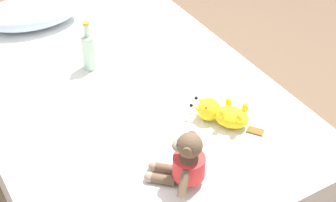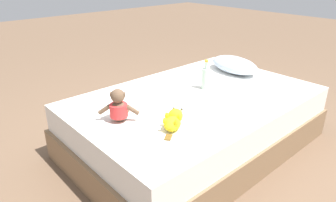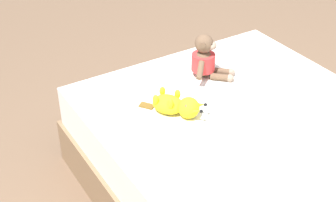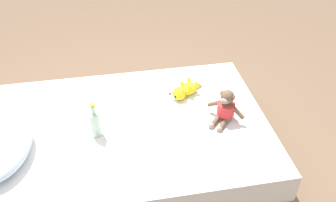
% 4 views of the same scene
% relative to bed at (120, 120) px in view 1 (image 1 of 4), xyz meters
% --- Properties ---
extents(ground_plane, '(16.00, 16.00, 0.00)m').
position_rel_bed_xyz_m(ground_plane, '(0.00, 0.00, -0.23)').
color(ground_plane, brown).
extents(bed, '(1.34, 2.06, 0.47)m').
position_rel_bed_xyz_m(bed, '(0.00, 0.00, 0.00)').
color(bed, '#846647').
rests_on(bed, ground_plane).
extents(pillow, '(0.58, 0.39, 0.15)m').
position_rel_bed_xyz_m(pillow, '(-0.17, 0.73, 0.31)').
color(pillow, silver).
rests_on(pillow, bed).
extents(plush_monkey, '(0.26, 0.26, 0.24)m').
position_rel_bed_xyz_m(plush_monkey, '(-0.06, -0.71, 0.33)').
color(plush_monkey, brown).
rests_on(plush_monkey, bed).
extents(plush_yellow_creature, '(0.24, 0.30, 0.10)m').
position_rel_bed_xyz_m(plush_yellow_creature, '(0.26, -0.49, 0.29)').
color(plush_yellow_creature, yellow).
rests_on(plush_yellow_creature, bed).
extents(glass_bottle, '(0.07, 0.07, 0.26)m').
position_rel_bed_xyz_m(glass_bottle, '(-0.06, 0.17, 0.34)').
color(glass_bottle, '#B2D1B7').
rests_on(glass_bottle, bed).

